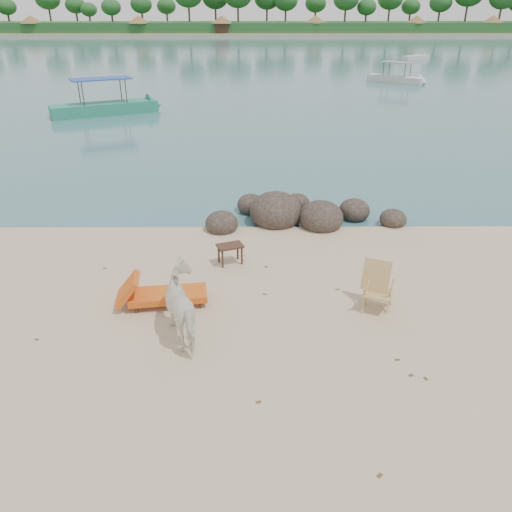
{
  "coord_description": "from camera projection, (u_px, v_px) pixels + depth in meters",
  "views": [
    {
      "loc": [
        -0.03,
        -8.35,
        6.14
      ],
      "look_at": [
        0.04,
        2.0,
        1.0
      ],
      "focal_mm": 35.0,
      "sensor_mm": 36.0,
      "label": 1
    }
  ],
  "objects": [
    {
      "name": "water",
      "position": [
        253.0,
        46.0,
        90.81
      ],
      "size": [
        400.0,
        400.0,
        0.0
      ],
      "primitive_type": "plane",
      "color": "#36626C",
      "rests_on": "ground"
    },
    {
      "name": "lounge_chair",
      "position": [
        168.0,
        292.0,
        11.4
      ],
      "size": [
        2.28,
        1.06,
        0.66
      ],
      "primitive_type": null,
      "rotation": [
        0.0,
        0.0,
        0.13
      ],
      "color": "#E3551A",
      "rests_on": "ground"
    },
    {
      "name": "dead_leaves",
      "position": [
        278.0,
        335.0,
        10.46
      ],
      "size": [
        7.76,
        6.72,
        0.0
      ],
      "color": "brown",
      "rests_on": "ground"
    },
    {
      "name": "boat_near",
      "position": [
        102.0,
        84.0,
        31.75
      ],
      "size": [
        7.45,
        4.86,
        3.63
      ],
      "primitive_type": null,
      "rotation": [
        0.0,
        0.0,
        0.46
      ],
      "color": "#257E65",
      "rests_on": "water"
    },
    {
      "name": "deck_chair",
      "position": [
        378.0,
        290.0,
        11.09
      ],
      "size": [
        0.92,
        0.96,
        1.06
      ],
      "primitive_type": null,
      "rotation": [
        0.0,
        0.0,
        -0.44
      ],
      "color": "tan",
      "rests_on": "ground"
    },
    {
      "name": "side_table",
      "position": [
        230.0,
        255.0,
        13.24
      ],
      "size": [
        0.78,
        0.64,
        0.54
      ],
      "primitive_type": null,
      "rotation": [
        0.0,
        0.0,
        0.37
      ],
      "color": "#301D13",
      "rests_on": "ground"
    },
    {
      "name": "boulders",
      "position": [
        294.0,
        214.0,
        15.97
      ],
      "size": [
        6.33,
        2.91,
        1.25
      ],
      "rotation": [
        0.0,
        0.0,
        -0.33
      ],
      "color": "#2C231D",
      "rests_on": "ground"
    },
    {
      "name": "cow",
      "position": [
        187.0,
        307.0,
        10.08
      ],
      "size": [
        1.44,
        1.9,
        1.46
      ],
      "primitive_type": "imported",
      "rotation": [
        0.0,
        0.0,
        3.57
      ],
      "color": "white",
      "rests_on": "ground"
    },
    {
      "name": "far_scenery",
      "position": [
        253.0,
        21.0,
        131.24
      ],
      "size": [
        420.0,
        18.0,
        9.5
      ],
      "color": "#1E4C1E",
      "rests_on": "ground"
    },
    {
      "name": "boat_mid",
      "position": [
        397.0,
        65.0,
        45.88
      ],
      "size": [
        5.41,
        5.01,
        2.94
      ],
      "primitive_type": null,
      "rotation": [
        0.0,
        0.0,
        -0.73
      ],
      "color": "beige",
      "rests_on": "water"
    },
    {
      "name": "far_shore",
      "position": [
        252.0,
        30.0,
        162.46
      ],
      "size": [
        420.0,
        90.0,
        1.4
      ],
      "primitive_type": "cube",
      "color": "tan",
      "rests_on": "ground"
    },
    {
      "name": "boat_far",
      "position": [
        416.0,
        57.0,
        67.61
      ],
      "size": [
        4.93,
        4.15,
        0.61
      ],
      "primitive_type": null,
      "rotation": [
        0.0,
        0.0,
        0.65
      ],
      "color": "beige",
      "rests_on": "water"
    }
  ]
}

